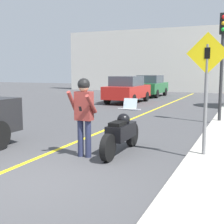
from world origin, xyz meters
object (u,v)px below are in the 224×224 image
at_px(traffic_light, 222,47).
at_px(parked_car_red, 127,89).
at_px(parked_car_green, 151,86).
at_px(person_biker, 84,108).
at_px(motorcycle, 121,133).
at_px(crossing_sign, 206,82).

relative_size(traffic_light, parked_car_red, 0.95).
bearing_deg(parked_car_red, parked_car_green, 90.28).
bearing_deg(person_biker, traffic_light, 67.81).
height_order(motorcycle, parked_car_green, parked_car_green).
bearing_deg(crossing_sign, traffic_light, 90.87).
distance_m(crossing_sign, parked_car_red, 12.94).
bearing_deg(parked_car_red, traffic_light, -45.21).
bearing_deg(motorcycle, traffic_light, 71.38).
height_order(motorcycle, traffic_light, traffic_light).
distance_m(motorcycle, parked_car_green, 17.38).
distance_m(motorcycle, parked_car_red, 12.30).
height_order(traffic_light, parked_car_red, traffic_light).
xyz_separation_m(person_biker, parked_car_red, (-3.52, 12.24, -0.29)).
xyz_separation_m(crossing_sign, traffic_light, (-0.08, 5.29, 1.12)).
bearing_deg(crossing_sign, parked_car_red, 118.28).
relative_size(motorcycle, person_biker, 1.20).
bearing_deg(person_biker, motorcycle, 45.41).
bearing_deg(motorcycle, parked_car_red, 109.91).
bearing_deg(parked_car_red, motorcycle, -70.09).
xyz_separation_m(traffic_light, parked_car_green, (-6.06, 11.38, -2.02)).
height_order(motorcycle, crossing_sign, crossing_sign).
bearing_deg(crossing_sign, parked_car_green, 110.23).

